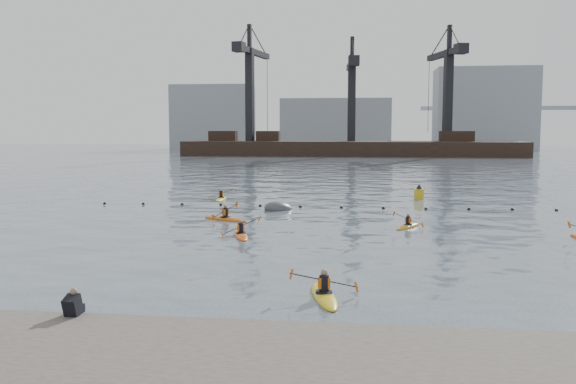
# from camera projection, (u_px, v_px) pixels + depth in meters

# --- Properties ---
(ground) EXTENTS (400.00, 400.00, 0.00)m
(ground) POSITION_uv_depth(u_px,v_px,m) (292.00, 286.00, 22.09)
(ground) COLOR #374450
(ground) RESTS_ON ground
(float_line) EXTENTS (33.24, 0.73, 0.24)m
(float_line) POSITION_uv_depth(u_px,v_px,m) (321.00, 207.00, 44.40)
(float_line) COLOR black
(float_line) RESTS_ON ground
(barge_pier) EXTENTS (72.00, 19.30, 29.50)m
(barge_pier) POSITION_uv_depth(u_px,v_px,m) (350.00, 147.00, 130.52)
(barge_pier) COLOR black
(barge_pier) RESTS_ON ground
(skyline) EXTENTS (141.00, 28.00, 22.00)m
(skyline) POSITION_uv_depth(u_px,v_px,m) (362.00, 116.00, 169.24)
(skyline) COLOR gray
(skyline) RESTS_ON ground
(kayaker_0) EXTENTS (2.14, 3.22, 1.23)m
(kayaker_0) POSITION_uv_depth(u_px,v_px,m) (241.00, 234.00, 32.40)
(kayaker_0) COLOR #E45B15
(kayaker_0) RESTS_ON ground
(kayaker_1) EXTENTS (2.33, 3.55, 1.17)m
(kayaker_1) POSITION_uv_depth(u_px,v_px,m) (324.00, 295.00, 20.60)
(kayaker_1) COLOR gold
(kayaker_1) RESTS_ON ground
(kayaker_2) EXTENTS (3.35, 2.25, 1.20)m
(kayaker_2) POSITION_uv_depth(u_px,v_px,m) (225.00, 218.00, 38.22)
(kayaker_2) COLOR #C65E12
(kayaker_2) RESTS_ON ground
(kayaker_3) EXTENTS (1.88, 2.76, 1.01)m
(kayaker_3) POSITION_uv_depth(u_px,v_px,m) (408.00, 226.00, 35.42)
(kayaker_3) COLOR orange
(kayaker_3) RESTS_ON ground
(kayaker_5) EXTENTS (2.13, 3.12, 1.11)m
(kayaker_5) POSITION_uv_depth(u_px,v_px,m) (221.00, 198.00, 49.28)
(kayaker_5) COLOR yellow
(kayaker_5) RESTS_ON ground
(mooring_buoy) EXTENTS (2.84, 2.62, 1.62)m
(mooring_buoy) POSITION_uv_depth(u_px,v_px,m) (279.00, 210.00, 43.05)
(mooring_buoy) COLOR #404245
(mooring_buoy) RESTS_ON ground
(nav_buoy) EXTENTS (0.78, 0.78, 1.42)m
(nav_buoy) POSITION_uv_depth(u_px,v_px,m) (419.00, 194.00, 49.57)
(nav_buoy) COLOR #C28D13
(nav_buoy) RESTS_ON ground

